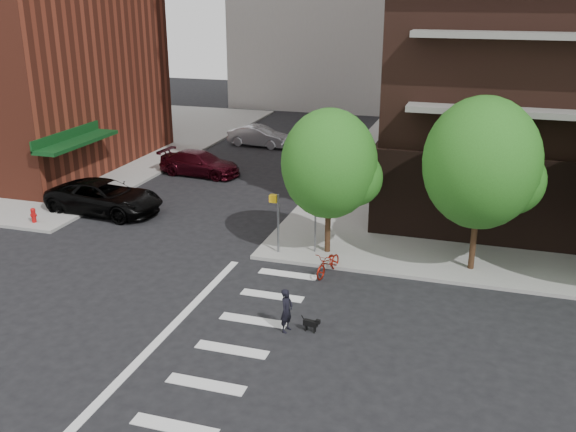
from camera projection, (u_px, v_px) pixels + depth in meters
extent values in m
plane|color=black|center=(148.00, 335.00, 21.25)|extent=(120.00, 120.00, 0.00)
cube|color=gray|center=(15.00, 138.00, 49.26)|extent=(31.00, 33.00, 0.15)
cube|color=silver|center=(174.00, 427.00, 16.81)|extent=(2.40, 0.50, 0.01)
cube|color=silver|center=(206.00, 384.00, 18.61)|extent=(2.40, 0.50, 0.01)
cube|color=silver|center=(232.00, 350.00, 20.41)|extent=(2.40, 0.50, 0.01)
cube|color=silver|center=(254.00, 320.00, 22.21)|extent=(2.40, 0.50, 0.01)
cube|color=silver|center=(272.00, 296.00, 24.00)|extent=(2.40, 0.50, 0.01)
cube|color=silver|center=(288.00, 274.00, 25.80)|extent=(2.40, 0.50, 0.01)
cube|color=silver|center=(161.00, 338.00, 21.11)|extent=(0.30, 13.00, 0.01)
cube|color=#0C3814|center=(77.00, 142.00, 35.14)|extent=(1.40, 6.00, 0.20)
cylinder|color=#301E11|center=(328.00, 226.00, 27.34)|extent=(0.24, 0.24, 2.30)
sphere|color=#235B19|center=(329.00, 164.00, 26.42)|extent=(4.00, 4.00, 4.00)
cylinder|color=#301E11|center=(474.00, 238.00, 25.60)|extent=(0.24, 0.24, 2.60)
sphere|color=#235B19|center=(481.00, 163.00, 24.57)|extent=(4.50, 4.50, 4.50)
cylinder|color=slate|center=(278.00, 223.00, 27.22)|extent=(0.10, 0.10, 2.60)
cube|color=gold|center=(274.00, 198.00, 26.91)|extent=(0.32, 0.25, 0.32)
cylinder|color=slate|center=(315.00, 228.00, 27.32)|extent=(0.08, 0.08, 2.20)
cube|color=gold|center=(315.00, 209.00, 26.88)|extent=(0.64, 0.02, 0.64)
cylinder|color=#A50C0C|center=(34.00, 216.00, 31.07)|extent=(0.22, 0.22, 0.60)
sphere|color=#A50C0C|center=(33.00, 210.00, 30.97)|extent=(0.24, 0.24, 0.24)
imported|color=black|center=(105.00, 197.00, 32.70)|extent=(3.20, 6.21, 1.68)
imported|color=#370811|center=(200.00, 163.00, 39.41)|extent=(2.56, 5.29, 1.48)
imported|color=#A3A5AC|center=(259.00, 136.00, 46.74)|extent=(1.99, 4.64, 1.49)
imported|color=maroon|center=(328.00, 263.00, 25.66)|extent=(1.06, 1.97, 0.98)
imported|color=black|center=(287.00, 310.00, 21.30)|extent=(0.62, 0.47, 1.53)
cube|color=black|center=(310.00, 323.00, 21.40)|extent=(0.51, 0.23, 0.20)
cube|color=black|center=(318.00, 322.00, 21.26)|extent=(0.16, 0.13, 0.14)
cylinder|color=black|center=(315.00, 329.00, 21.47)|extent=(0.05, 0.05, 0.21)
cylinder|color=black|center=(306.00, 329.00, 21.47)|extent=(0.05, 0.05, 0.21)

